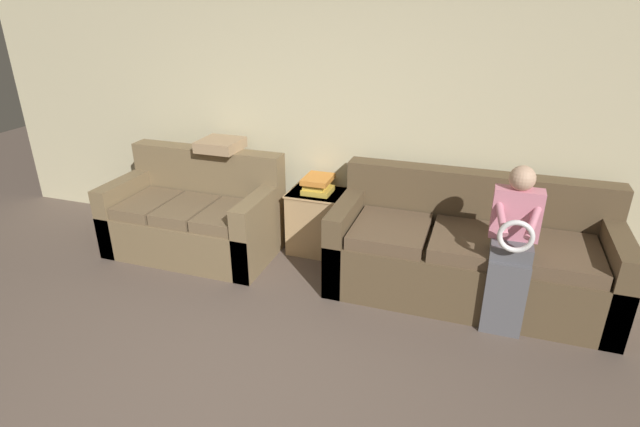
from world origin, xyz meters
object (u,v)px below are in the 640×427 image
object	(u,v)px
couch_side	(196,218)
throw_pillow	(220,145)
side_shelf	(317,221)
couch_main	(469,254)
book_stack	(318,184)
child_left_seated	(512,244)

from	to	relation	value
couch_side	throw_pillow	bearing A→B (deg)	59.96
side_shelf	throw_pillow	xyz separation A→B (m)	(-0.95, -0.06, 0.68)
couch_main	couch_side	xyz separation A→B (m)	(-2.54, -0.05, -0.01)
side_shelf	couch_side	bearing A→B (deg)	-162.72
book_stack	throw_pillow	bearing A→B (deg)	-176.31
couch_main	throw_pillow	size ratio (longest dim) A/B	5.89
couch_side	child_left_seated	bearing A→B (deg)	-6.79
child_left_seated	side_shelf	world-z (taller)	child_left_seated
child_left_seated	throw_pillow	xyz separation A→B (m)	(-2.66, 0.62, 0.32)
book_stack	couch_main	bearing A→B (deg)	-11.77
couch_main	throw_pillow	world-z (taller)	throw_pillow
child_left_seated	couch_main	bearing A→B (deg)	126.20
side_shelf	couch_main	bearing A→B (deg)	-11.69
couch_side	book_stack	world-z (taller)	couch_side
book_stack	throw_pillow	size ratio (longest dim) A/B	0.83
couch_main	child_left_seated	distance (m)	0.58
couch_main	child_left_seated	xyz separation A→B (m)	(0.28, -0.39, 0.33)
couch_side	side_shelf	bearing A→B (deg)	17.28
book_stack	throw_pillow	world-z (taller)	throw_pillow
child_left_seated	side_shelf	distance (m)	1.87
couch_side	side_shelf	size ratio (longest dim) A/B	2.57
couch_side	throw_pillow	world-z (taller)	throw_pillow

